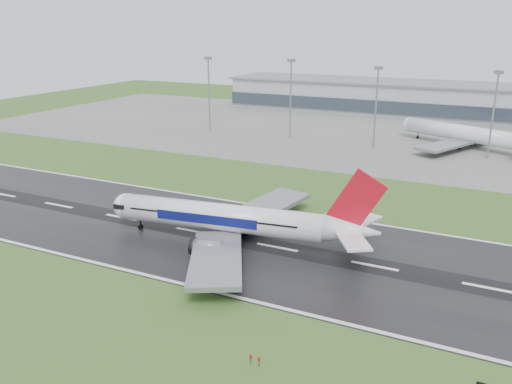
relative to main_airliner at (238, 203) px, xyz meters
The scene contains 10 objects.
ground 29.83m from the main_airliner, ahead, with size 520.00×520.00×0.00m, color #30551F.
runway 29.82m from the main_airliner, ahead, with size 400.00×45.00×0.10m, color black.
apron 129.37m from the main_airliner, 77.23° to the left, with size 400.00×130.00×0.08m, color slate.
terminal 188.07m from the main_airliner, 81.27° to the left, with size 240.00×36.00×15.00m, color #989BA4.
main_airliner is the anchor object (origin of this frame).
parked_airliner 119.95m from the main_airliner, 73.64° to the left, with size 56.25×52.37×16.49m, color silver, non-canonical shape.
floodmast_0 121.03m from the main_airliner, 123.42° to the left, with size 0.64×0.64×29.64m, color gray.
floodmast_1 105.40m from the main_airliner, 106.48° to the left, with size 0.64×0.64×29.75m, color gray.
floodmast_2 101.10m from the main_airliner, 88.00° to the left, with size 0.64×0.64×28.06m, color gray.
floodmast_3 109.64m from the main_airliner, 67.12° to the left, with size 0.64×0.64×28.06m, color gray.
Camera 1 is at (19.25, -90.84, 43.49)m, focal length 36.99 mm.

